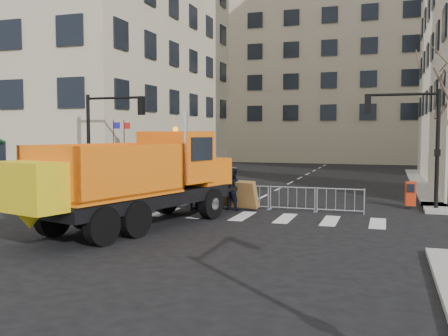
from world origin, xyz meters
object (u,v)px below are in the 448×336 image
(cop_a, at_px, (194,192))
(newspaper_box, at_px, (410,194))
(cop_b, at_px, (232,189))
(worker, at_px, (100,181))
(plow_truck, at_px, (134,176))
(cop_c, at_px, (198,190))

(cop_a, distance_m, newspaper_box, 9.89)
(cop_b, xyz_separation_m, worker, (-7.23, 0.66, 0.10))
(newspaper_box, bearing_deg, cop_a, -163.72)
(worker, bearing_deg, cop_a, -18.16)
(newspaper_box, bearing_deg, plow_truck, -145.49)
(cop_a, relative_size, cop_b, 0.88)
(cop_c, bearing_deg, cop_b, 126.76)
(worker, distance_m, newspaper_box, 15.07)
(cop_a, height_order, cop_c, cop_c)
(plow_truck, distance_m, cop_b, 5.72)
(cop_a, xyz_separation_m, cop_c, (-0.00, 0.41, 0.05))
(plow_truck, height_order, worker, plow_truck)
(plow_truck, relative_size, newspaper_box, 10.34)
(plow_truck, xyz_separation_m, worker, (-5.12, 5.90, -0.84))
(cop_b, bearing_deg, cop_c, 26.27)
(worker, relative_size, newspaper_box, 1.64)
(cop_a, bearing_deg, newspaper_box, -169.55)
(cop_a, bearing_deg, worker, -24.85)
(worker, bearing_deg, cop_b, -9.44)
(cop_a, xyz_separation_m, cop_b, (1.54, 0.75, 0.12))
(cop_c, relative_size, worker, 0.98)
(cop_c, xyz_separation_m, worker, (-5.69, 1.00, 0.17))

